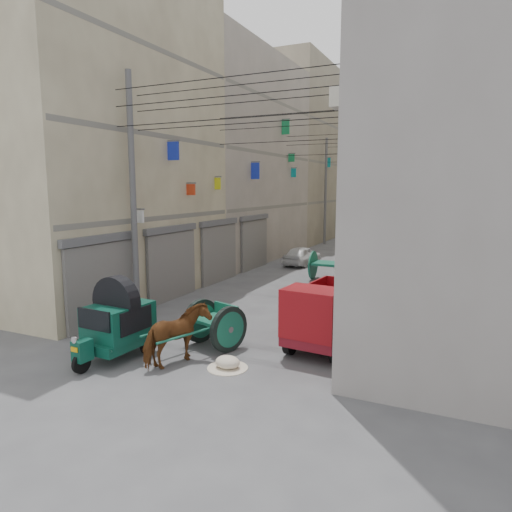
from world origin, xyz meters
The scene contains 18 objects.
ground centered at (0.00, 0.00, 0.00)m, with size 140.00×140.00×0.00m, color #464649.
building_row_left centered at (-8.00, 34.13, 6.46)m, with size 8.00×62.00×14.00m.
building_row_right centered at (8.00, 34.13, 6.46)m, with size 8.00×62.00×14.00m.
end_cap_building centered at (0.00, 66.00, 6.50)m, with size 22.00×10.00×13.00m, color gray.
shutters_left centered at (-3.92, 10.38, 1.49)m, with size 0.18×14.40×2.88m.
signboards centered at (-0.01, 21.66, 3.43)m, with size 8.22×40.52×5.67m.
ac_units centered at (3.65, 7.67, 7.43)m, with size 0.70×6.55×3.35m.
utility_poles centered at (0.00, 17.00, 4.00)m, with size 7.40×22.20×8.00m.
overhead_cables centered at (0.00, 14.40, 6.77)m, with size 7.40×22.52×1.12m.
auto_rickshaw centered at (-1.56, 2.76, 0.95)m, with size 1.40×2.33×1.62m.
tonga_cart centered at (0.29, 4.49, 0.64)m, with size 1.84×2.91×1.23m.
mini_truck centered at (3.07, 5.48, 0.88)m, with size 1.74×3.37×1.83m.
second_cart centered at (0.55, 14.60, 0.72)m, with size 1.53×1.35×1.35m.
feed_sack centered at (1.34, 3.30, 0.15)m, with size 0.62×0.49×0.31m, color beige.
horse centered at (0.10, 3.00, 0.73)m, with size 0.79×1.73×1.46m, color brown.
distant_car_white centered at (-1.99, 18.21, 0.53)m, with size 1.25×3.12×1.06m, color silver.
distant_car_grey centered at (2.80, 34.29, 0.53)m, with size 1.12×3.22×1.06m, color #535855.
distant_car_green centered at (-0.64, 33.76, 0.60)m, with size 1.67×4.11×1.19m, color #216038.
Camera 1 is at (6.40, -5.91, 4.33)m, focal length 32.00 mm.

